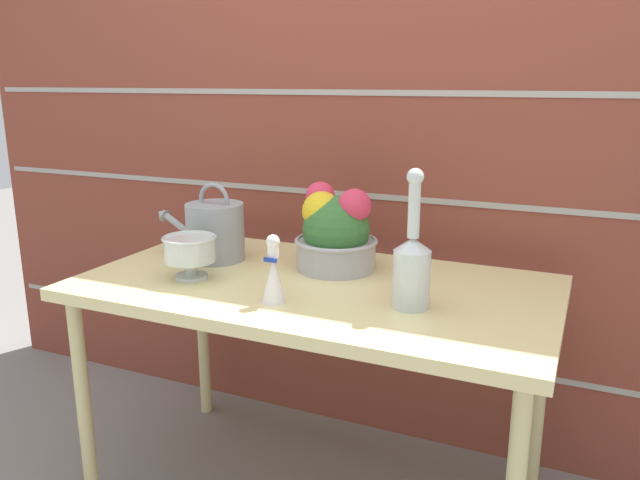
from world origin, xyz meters
TOP-DOWN VIEW (x-y plane):
  - brick_wall at (0.00, 0.51)m, footprint 3.60×0.08m
  - patio_table at (0.00, 0.00)m, footprint 1.40×0.76m
  - watering_can at (-0.40, 0.09)m, footprint 0.34×0.19m
  - crystal_pedestal_bowl at (-0.36, -0.12)m, footprint 0.16×0.16m
  - flower_planter at (0.00, 0.15)m, footprint 0.26×0.26m
  - glass_decanter at (0.32, -0.09)m, footprint 0.10×0.10m
  - figurine_vase at (-0.03, -0.20)m, footprint 0.07×0.07m

SIDE VIEW (x-z plane):
  - patio_table at x=0.00m, z-range 0.31..1.05m
  - figurine_vase at x=-0.03m, z-range 0.72..0.91m
  - crystal_pedestal_bowl at x=-0.36m, z-range 0.76..0.89m
  - watering_can at x=-0.40m, z-range 0.71..0.97m
  - glass_decanter at x=0.32m, z-range 0.67..1.04m
  - flower_planter at x=0.00m, z-range 0.72..0.99m
  - brick_wall at x=0.00m, z-range 0.00..2.20m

